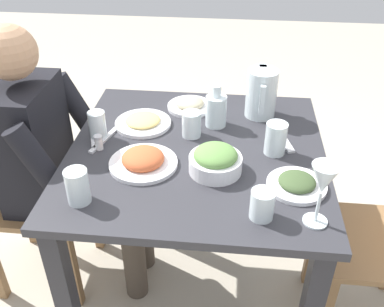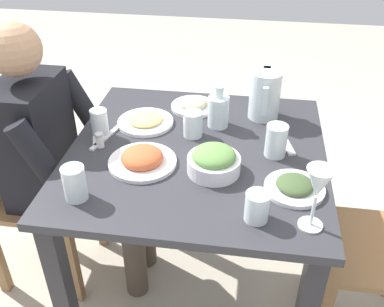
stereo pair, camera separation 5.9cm
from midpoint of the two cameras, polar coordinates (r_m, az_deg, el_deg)
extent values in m
plane|color=#B7AD99|center=(2.06, -0.39, -17.23)|extent=(8.00, 8.00, 0.00)
cube|color=#2D2D33|center=(1.55, -0.49, 0.02)|extent=(0.90, 0.90, 0.03)
cube|color=#232328|center=(2.16, -9.77, -1.80)|extent=(0.06, 0.06, 0.72)
cube|color=#232328|center=(1.62, -16.90, -18.28)|extent=(0.06, 0.06, 0.72)
cube|color=#232328|center=(2.10, 11.57, -3.09)|extent=(0.06, 0.06, 0.72)
cube|color=olive|center=(2.27, -21.39, -6.67)|extent=(0.04, 0.04, 0.42)
cube|color=olive|center=(2.15, -13.17, -7.59)|extent=(0.04, 0.04, 0.42)
cube|color=olive|center=(1.93, -16.18, -14.22)|extent=(0.04, 0.04, 0.42)
cube|color=olive|center=(1.95, -20.24, -5.40)|extent=(0.40, 0.40, 0.03)
cube|color=olive|center=(2.00, 14.59, -11.74)|extent=(0.04, 0.04, 0.42)
cube|color=olive|center=(1.77, 21.77, -10.63)|extent=(0.40, 0.40, 0.03)
cube|color=black|center=(1.79, -21.00, 1.03)|extent=(0.32, 0.20, 0.50)
sphere|color=tan|center=(1.64, -23.66, 11.95)|extent=(0.19, 0.19, 0.19)
cylinder|color=#473D33|center=(1.94, -13.27, -4.83)|extent=(0.11, 0.38, 0.11)
cylinder|color=#473D33|center=(2.02, -7.36, -9.53)|extent=(0.10, 0.10, 0.45)
cylinder|color=black|center=(1.88, -14.90, 4.76)|extent=(0.08, 0.23, 0.37)
cylinder|color=#473D33|center=(1.82, -14.84, -8.14)|extent=(0.11, 0.38, 0.11)
cylinder|color=#473D33|center=(1.90, -8.46, -13.02)|extent=(0.10, 0.10, 0.45)
cylinder|color=black|center=(1.57, -19.45, -2.42)|extent=(0.08, 0.23, 0.37)
cylinder|color=silver|center=(1.74, 8.04, 7.74)|extent=(0.12, 0.12, 0.19)
cube|color=silver|center=(1.66, 8.10, 6.89)|extent=(0.02, 0.02, 0.11)
cube|color=silver|center=(1.75, 8.23, 10.95)|extent=(0.04, 0.03, 0.02)
cylinder|color=white|center=(1.43, 1.87, -1.39)|extent=(0.17, 0.17, 0.05)
ellipsoid|color=#608E47|center=(1.41, 1.90, -0.21)|extent=(0.14, 0.14, 0.06)
cylinder|color=white|center=(1.70, -7.37, 3.92)|extent=(0.22, 0.22, 0.01)
ellipsoid|color=#E0C670|center=(1.70, -7.40, 4.32)|extent=(0.13, 0.13, 0.03)
cylinder|color=white|center=(1.40, 12.25, -4.08)|extent=(0.19, 0.19, 0.01)
ellipsoid|color=#3D512D|center=(1.39, 12.33, -3.59)|extent=(0.12, 0.12, 0.04)
cylinder|color=white|center=(1.48, -7.48, -1.29)|extent=(0.23, 0.23, 0.01)
ellipsoid|color=#CC5B33|center=(1.47, -7.54, -0.65)|extent=(0.14, 0.14, 0.06)
cylinder|color=white|center=(1.81, -1.21, 6.12)|extent=(0.18, 0.18, 0.01)
ellipsoid|color=#B7AD89|center=(1.80, -1.21, 6.59)|extent=(0.11, 0.11, 0.04)
cylinder|color=silver|center=(1.25, 7.78, -6.61)|extent=(0.07, 0.07, 0.09)
cylinder|color=silver|center=(1.52, 9.75, 1.92)|extent=(0.07, 0.07, 0.11)
cylinder|color=silver|center=(1.63, -13.21, 3.60)|extent=(0.06, 0.06, 0.10)
cylinder|color=silver|center=(1.60, -1.12, 3.83)|extent=(0.07, 0.07, 0.10)
cylinder|color=silver|center=(1.34, -15.89, -4.16)|extent=(0.07, 0.07, 0.11)
cylinder|color=silver|center=(1.29, 14.43, -8.53)|extent=(0.07, 0.07, 0.01)
cylinder|color=silver|center=(1.26, 14.77, -6.74)|extent=(0.01, 0.01, 0.10)
cone|color=silver|center=(1.20, 15.42, -3.30)|extent=(0.08, 0.08, 0.09)
cylinder|color=silver|center=(1.67, 2.13, 5.52)|extent=(0.08, 0.08, 0.12)
cylinder|color=white|center=(1.68, 2.11, 4.80)|extent=(0.07, 0.07, 0.07)
cylinder|color=silver|center=(1.63, 2.19, 8.06)|extent=(0.03, 0.03, 0.04)
cylinder|color=white|center=(1.58, -13.06, 1.25)|extent=(0.03, 0.03, 0.04)
cylinder|color=#B2B2B7|center=(1.57, -13.19, 2.08)|extent=(0.03, 0.03, 0.01)
cube|color=silver|center=(1.62, 10.82, 1.77)|extent=(0.17, 0.07, 0.01)
cube|color=silver|center=(1.63, -12.35, 1.77)|extent=(0.18, 0.07, 0.01)
cube|color=silver|center=(1.66, -13.60, 2.22)|extent=(0.17, 0.08, 0.01)
camera|label=1|loc=(0.03, -91.09, -0.74)|focal=41.02mm
camera|label=2|loc=(0.03, 88.91, 0.74)|focal=41.02mm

